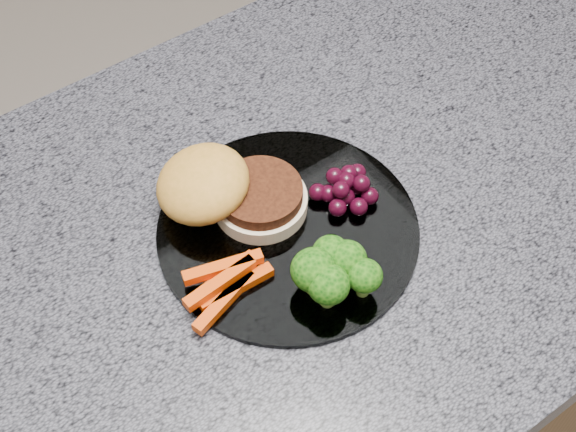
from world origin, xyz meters
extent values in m
cube|color=brown|center=(0.00, 0.00, 0.43)|extent=(1.20, 0.60, 0.86)
cube|color=#50505B|center=(0.00, 0.00, 0.88)|extent=(1.20, 0.60, 0.04)
cylinder|color=white|center=(0.02, -0.02, 0.90)|extent=(0.26, 0.26, 0.01)
cylinder|color=beige|center=(0.01, 0.02, 0.91)|extent=(0.12, 0.12, 0.02)
cylinder|color=#401B0C|center=(0.01, 0.02, 0.93)|extent=(0.11, 0.11, 0.01)
ellipsoid|color=#B8792E|center=(-0.03, 0.06, 0.93)|extent=(0.12, 0.12, 0.05)
cube|color=#CC3A03|center=(-0.07, -0.03, 0.91)|extent=(0.08, 0.02, 0.01)
cube|color=#CC3A03|center=(-0.06, -0.05, 0.91)|extent=(0.08, 0.01, 0.01)
cube|color=#CC3A03|center=(-0.08, -0.05, 0.91)|extent=(0.08, 0.03, 0.01)
cube|color=#CC3A03|center=(-0.06, -0.03, 0.92)|extent=(0.08, 0.03, 0.01)
cube|color=#CC3A03|center=(-0.07, -0.04, 0.92)|extent=(0.08, 0.02, 0.01)
cylinder|color=olive|center=(0.00, -0.09, 0.91)|extent=(0.02, 0.02, 0.02)
ellipsoid|color=#083206|center=(0.00, -0.09, 0.94)|extent=(0.04, 0.04, 0.04)
cylinder|color=olive|center=(0.03, -0.09, 0.91)|extent=(0.01, 0.01, 0.02)
ellipsoid|color=#083206|center=(0.03, -0.09, 0.94)|extent=(0.04, 0.04, 0.03)
cylinder|color=olive|center=(0.00, -0.10, 0.91)|extent=(0.01, 0.01, 0.02)
ellipsoid|color=#083206|center=(0.00, -0.10, 0.94)|extent=(0.04, 0.04, 0.04)
cylinder|color=olive|center=(0.03, -0.12, 0.91)|extent=(0.01, 0.01, 0.02)
ellipsoid|color=#083206|center=(0.03, -0.12, 0.93)|extent=(0.03, 0.03, 0.03)
cylinder|color=olive|center=(0.02, -0.08, 0.91)|extent=(0.01, 0.01, 0.02)
ellipsoid|color=#083206|center=(0.02, -0.08, 0.94)|extent=(0.04, 0.04, 0.03)
sphere|color=black|center=(0.09, -0.02, 0.92)|extent=(0.02, 0.02, 0.02)
sphere|color=black|center=(0.10, -0.02, 0.92)|extent=(0.02, 0.02, 0.02)
sphere|color=black|center=(0.10, 0.00, 0.92)|extent=(0.02, 0.02, 0.02)
sphere|color=black|center=(0.07, -0.01, 0.92)|extent=(0.02, 0.02, 0.02)
sphere|color=black|center=(0.07, -0.03, 0.92)|extent=(0.02, 0.02, 0.02)
sphere|color=black|center=(0.09, -0.04, 0.92)|extent=(0.02, 0.02, 0.02)
sphere|color=black|center=(0.11, -0.04, 0.92)|extent=(0.02, 0.02, 0.02)
sphere|color=black|center=(0.12, 0.00, 0.92)|extent=(0.02, 0.02, 0.02)
sphere|color=black|center=(0.07, 0.00, 0.92)|extent=(0.02, 0.02, 0.02)
sphere|color=black|center=(0.09, -0.01, 0.93)|extent=(0.02, 0.02, 0.02)
sphere|color=black|center=(0.08, -0.02, 0.93)|extent=(0.02, 0.02, 0.02)
sphere|color=black|center=(0.10, -0.03, 0.93)|extent=(0.02, 0.02, 0.02)
sphere|color=black|center=(0.09, 0.00, 0.93)|extent=(0.02, 0.02, 0.02)
sphere|color=black|center=(0.10, -0.01, 0.93)|extent=(0.02, 0.02, 0.02)
camera|label=1|loc=(-0.25, -0.39, 1.55)|focal=50.00mm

